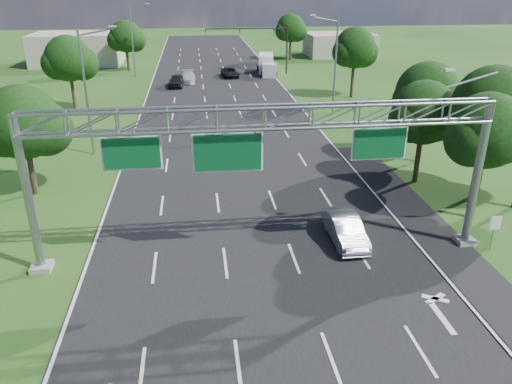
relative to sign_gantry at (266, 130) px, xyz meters
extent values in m
plane|color=#1A4314|center=(-0.33, 18.00, -6.89)|extent=(220.00, 220.00, 0.00)
cube|color=black|center=(-0.33, 18.00, -6.89)|extent=(18.00, 180.00, 0.02)
cube|color=black|center=(9.87, 2.00, -6.89)|extent=(3.00, 30.00, 0.02)
cube|color=gray|center=(11.17, 0.00, -6.74)|extent=(1.00, 1.00, 0.30)
cylinder|color=gray|center=(11.17, 0.00, -2.89)|extent=(0.44, 0.44, 8.00)
cube|color=gray|center=(-11.33, 0.00, -6.74)|extent=(1.00, 1.00, 0.30)
cylinder|color=gray|center=(-11.33, 0.00, -2.89)|extent=(0.40, 0.40, 8.00)
cylinder|color=gray|center=(9.97, 0.00, 2.11)|extent=(2.54, 0.12, 0.79)
cube|color=beige|center=(8.77, 0.00, 2.61)|extent=(0.50, 0.22, 0.12)
cube|color=white|center=(-6.33, -0.02, -0.89)|extent=(2.80, 0.05, 1.70)
cube|color=#0A5025|center=(-6.33, -0.08, -0.89)|extent=(2.62, 0.05, 1.52)
cube|color=white|center=(-1.83, -0.02, -1.04)|extent=(3.40, 0.05, 2.00)
cube|color=#0A5025|center=(-1.83, -0.08, -1.04)|extent=(3.22, 0.05, 1.82)
cube|color=white|center=(5.67, -0.02, -0.89)|extent=(2.80, 0.05, 1.70)
cube|color=#0A5025|center=(5.67, -0.08, -0.89)|extent=(2.62, 0.05, 1.52)
cylinder|color=gray|center=(12.07, -1.00, -5.89)|extent=(0.06, 0.06, 2.00)
cube|color=white|center=(12.07, -1.03, -5.19)|extent=(0.60, 0.04, 0.80)
cylinder|color=black|center=(10.67, 53.00, -3.39)|extent=(0.24, 0.24, 7.00)
cylinder|color=black|center=(4.67, 53.00, -0.29)|extent=(12.00, 0.18, 0.18)
imported|color=black|center=(-1.33, 53.00, -0.84)|extent=(0.18, 0.22, 1.10)
imported|color=black|center=(3.67, 53.00, -0.84)|extent=(0.18, 0.22, 1.10)
imported|color=black|center=(8.67, 53.00, -0.84)|extent=(0.18, 0.22, 1.10)
cylinder|color=gray|center=(-11.83, 18.00, -1.89)|extent=(0.20, 0.20, 10.00)
cylinder|color=gray|center=(-10.53, 18.00, 2.81)|extent=(2.78, 0.12, 0.60)
cube|color=beige|center=(-9.23, 18.00, 3.21)|extent=(0.55, 0.22, 0.12)
cylinder|color=gray|center=(-11.83, 53.00, -1.89)|extent=(0.20, 0.20, 10.00)
cylinder|color=gray|center=(-10.53, 53.00, 2.81)|extent=(2.78, 0.12, 0.60)
cube|color=beige|center=(-9.23, 53.00, 3.21)|extent=(0.55, 0.22, 0.12)
cylinder|color=gray|center=(11.17, 28.00, -1.89)|extent=(0.20, 0.20, 10.00)
cylinder|color=gray|center=(9.87, 28.00, 2.81)|extent=(2.78, 0.12, 0.60)
cube|color=beige|center=(8.57, 28.00, 3.21)|extent=(0.55, 0.22, 0.12)
cylinder|color=#2D2116|center=(13.17, 3.00, -5.02)|extent=(0.36, 0.36, 3.74)
sphere|color=black|center=(13.17, 3.00, -1.39)|extent=(4.40, 4.40, 4.40)
sphere|color=black|center=(14.27, 3.40, -1.94)|extent=(3.30, 3.30, 3.30)
sphere|color=black|center=(12.18, 2.70, -1.83)|extent=(3.08, 3.08, 3.08)
cylinder|color=#2D2116|center=(15.17, 6.00, -4.80)|extent=(0.36, 0.36, 4.18)
sphere|color=black|center=(15.17, 6.00, -0.71)|extent=(5.00, 5.00, 5.00)
sphere|color=black|center=(16.42, 6.40, -1.34)|extent=(3.75, 3.75, 3.75)
sphere|color=black|center=(14.04, 5.70, -1.21)|extent=(3.50, 3.50, 3.50)
cylinder|color=#2D2116|center=(12.17, 9.00, -5.24)|extent=(0.36, 0.36, 3.30)
sphere|color=black|center=(12.17, 9.00, -1.83)|extent=(4.40, 4.40, 4.40)
sphere|color=black|center=(13.27, 9.40, -2.38)|extent=(3.30, 3.30, 3.30)
sphere|color=black|center=(11.18, 8.70, -2.27)|extent=(3.08, 3.08, 3.08)
cylinder|color=#2D2116|center=(14.17, 13.00, -5.13)|extent=(0.36, 0.36, 3.52)
sphere|color=black|center=(14.17, 13.00, -1.45)|extent=(4.80, 4.80, 4.80)
sphere|color=black|center=(15.37, 13.40, -2.05)|extent=(3.60, 3.60, 3.60)
sphere|color=black|center=(13.09, 12.70, -1.93)|extent=(3.36, 3.36, 3.36)
cylinder|color=#2D2116|center=(-14.33, 10.00, -5.35)|extent=(0.36, 0.36, 3.08)
sphere|color=black|center=(-14.33, 10.00, -1.89)|extent=(4.80, 4.80, 4.80)
sphere|color=black|center=(-13.13, 10.40, -2.49)|extent=(3.60, 3.60, 3.60)
sphere|color=black|center=(-15.41, 9.70, -2.37)|extent=(3.36, 3.36, 3.36)
cylinder|color=#2D2116|center=(-16.33, 33.00, -5.02)|extent=(0.36, 0.36, 3.74)
sphere|color=black|center=(-16.33, 33.00, -1.23)|extent=(4.80, 4.80, 4.80)
sphere|color=black|center=(-15.13, 33.40, -1.83)|extent=(3.60, 3.60, 3.60)
sphere|color=black|center=(-17.41, 32.70, -1.71)|extent=(3.36, 3.36, 3.36)
cylinder|color=#2D2116|center=(-13.33, 58.00, -5.24)|extent=(0.36, 0.36, 3.30)
sphere|color=black|center=(-13.33, 58.00, -1.67)|extent=(4.80, 4.80, 4.80)
sphere|color=black|center=(-12.13, 58.40, -2.27)|extent=(3.60, 3.60, 3.60)
sphere|color=black|center=(-14.41, 57.70, -2.15)|extent=(3.36, 3.36, 3.36)
cylinder|color=#2D2116|center=(15.67, 36.00, -4.91)|extent=(0.36, 0.36, 3.96)
sphere|color=black|center=(15.67, 36.00, -1.01)|extent=(4.80, 4.80, 4.80)
sphere|color=black|center=(16.87, 36.40, -1.61)|extent=(3.60, 3.60, 3.60)
sphere|color=black|center=(14.59, 35.70, -1.49)|extent=(3.36, 3.36, 3.36)
cylinder|color=#2D2116|center=(13.67, 66.00, -5.13)|extent=(0.36, 0.36, 3.52)
sphere|color=black|center=(13.67, 66.00, -1.45)|extent=(4.80, 4.80, 4.80)
sphere|color=black|center=(14.87, 66.40, -2.05)|extent=(3.60, 3.60, 3.60)
sphere|color=black|center=(12.59, 65.70, -1.93)|extent=(3.36, 3.36, 3.36)
cube|color=#ACA390|center=(-22.33, 66.00, -4.39)|extent=(14.00, 10.00, 5.00)
cube|color=#ACA390|center=(23.67, 70.00, -4.89)|extent=(12.00, 9.00, 4.00)
imported|color=#9FA3AA|center=(4.62, 0.97, -6.16)|extent=(1.60, 4.48, 1.47)
imported|color=beige|center=(-4.14, 47.99, -6.19)|extent=(2.02, 4.83, 1.39)
imported|color=black|center=(1.97, 51.24, -6.24)|extent=(2.59, 4.86, 1.30)
imported|color=black|center=(-5.65, 44.97, -6.11)|extent=(2.16, 4.72, 1.57)
cube|color=silver|center=(7.67, 53.93, -5.43)|extent=(2.83, 5.55, 2.65)
cube|color=silver|center=(7.67, 50.22, -5.92)|extent=(2.28, 2.21, 1.94)
cylinder|color=black|center=(6.70, 50.40, -6.45)|extent=(0.31, 0.88, 0.88)
cylinder|color=black|center=(8.64, 50.40, -6.45)|extent=(0.31, 0.88, 0.88)
cylinder|color=black|center=(6.70, 55.70, -6.45)|extent=(0.31, 0.88, 0.88)
cylinder|color=black|center=(8.64, 55.70, -6.45)|extent=(0.31, 0.88, 0.88)
camera|label=1|loc=(-3.25, -22.65, 6.68)|focal=35.00mm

